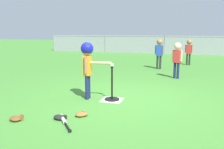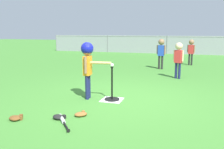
{
  "view_description": "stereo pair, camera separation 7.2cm",
  "coord_description": "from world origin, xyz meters",
  "px_view_note": "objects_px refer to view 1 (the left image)",
  "views": [
    {
      "loc": [
        1.09,
        -4.7,
        1.45
      ],
      "look_at": [
        -0.28,
        -0.1,
        0.55
      ],
      "focal_mm": 37.52,
      "sensor_mm": 36.0,
      "label": 1
    },
    {
      "loc": [
        1.16,
        -4.68,
        1.45
      ],
      "look_at": [
        -0.28,
        -0.1,
        0.55
      ],
      "focal_mm": 37.52,
      "sensor_mm": 36.0,
      "label": 2
    }
  ],
  "objects_px": {
    "batter_child": "(88,59)",
    "fielder_deep_right": "(189,49)",
    "batting_tee": "(112,95)",
    "glove_near_bats": "(59,117)",
    "spare_bat_silver": "(64,120)",
    "baseball_on_tee": "(112,65)",
    "fielder_deep_center": "(159,50)",
    "glove_by_plate": "(82,114)",
    "glove_tossed_aside": "(17,118)",
    "glove_outfield_drop": "(16,119)",
    "fielder_near_right": "(177,55)"
  },
  "relations": [
    {
      "from": "batter_child",
      "to": "fielder_deep_right",
      "type": "xyz_separation_m",
      "value": [
        2.18,
        5.96,
        -0.17
      ]
    },
    {
      "from": "batting_tee",
      "to": "glove_near_bats",
      "type": "relative_size",
      "value": 2.67
    },
    {
      "from": "spare_bat_silver",
      "to": "glove_near_bats",
      "type": "relative_size",
      "value": 2.08
    },
    {
      "from": "baseball_on_tee",
      "to": "fielder_deep_center",
      "type": "relative_size",
      "value": 0.06
    },
    {
      "from": "glove_near_bats",
      "to": "spare_bat_silver",
      "type": "bearing_deg",
      "value": -36.87
    },
    {
      "from": "glove_by_plate",
      "to": "glove_tossed_aside",
      "type": "bearing_deg",
      "value": -153.28
    },
    {
      "from": "glove_outfield_drop",
      "to": "baseball_on_tee",
      "type": "bearing_deg",
      "value": 53.26
    },
    {
      "from": "fielder_deep_center",
      "to": "glove_outfield_drop",
      "type": "bearing_deg",
      "value": -105.93
    },
    {
      "from": "fielder_near_right",
      "to": "glove_tossed_aside",
      "type": "distance_m",
      "value": 5.0
    },
    {
      "from": "batter_child",
      "to": "fielder_deep_center",
      "type": "height_order",
      "value": "batter_child"
    },
    {
      "from": "baseball_on_tee",
      "to": "fielder_deep_center",
      "type": "bearing_deg",
      "value": 83.0
    },
    {
      "from": "baseball_on_tee",
      "to": "batter_child",
      "type": "relative_size",
      "value": 0.06
    },
    {
      "from": "fielder_deep_right",
      "to": "spare_bat_silver",
      "type": "xyz_separation_m",
      "value": [
        -2.04,
        -7.32,
        -0.67
      ]
    },
    {
      "from": "glove_near_bats",
      "to": "glove_outfield_drop",
      "type": "relative_size",
      "value": 0.99
    },
    {
      "from": "baseball_on_tee",
      "to": "glove_tossed_aside",
      "type": "distance_m",
      "value": 2.08
    },
    {
      "from": "batter_child",
      "to": "fielder_deep_center",
      "type": "xyz_separation_m",
      "value": [
        1.07,
        4.53,
        -0.13
      ]
    },
    {
      "from": "batting_tee",
      "to": "baseball_on_tee",
      "type": "distance_m",
      "value": 0.63
    },
    {
      "from": "glove_by_plate",
      "to": "glove_outfield_drop",
      "type": "relative_size",
      "value": 1.0
    },
    {
      "from": "glove_tossed_aside",
      "to": "fielder_deep_center",
      "type": "bearing_deg",
      "value": 74.09
    },
    {
      "from": "glove_outfield_drop",
      "to": "spare_bat_silver",
      "type": "bearing_deg",
      "value": 11.66
    },
    {
      "from": "batting_tee",
      "to": "glove_tossed_aside",
      "type": "distance_m",
      "value": 1.95
    },
    {
      "from": "baseball_on_tee",
      "to": "glove_outfield_drop",
      "type": "height_order",
      "value": "baseball_on_tee"
    },
    {
      "from": "batter_child",
      "to": "fielder_near_right",
      "type": "height_order",
      "value": "batter_child"
    },
    {
      "from": "spare_bat_silver",
      "to": "glove_near_bats",
      "type": "xyz_separation_m",
      "value": [
        -0.13,
        0.1,
        0.01
      ]
    },
    {
      "from": "fielder_deep_center",
      "to": "glove_near_bats",
      "type": "bearing_deg",
      "value": -100.45
    },
    {
      "from": "glove_near_bats",
      "to": "glove_outfield_drop",
      "type": "height_order",
      "value": "same"
    },
    {
      "from": "baseball_on_tee",
      "to": "spare_bat_silver",
      "type": "xyz_separation_m",
      "value": [
        -0.39,
        -1.41,
        -0.72
      ]
    },
    {
      "from": "fielder_near_right",
      "to": "glove_near_bats",
      "type": "relative_size",
      "value": 4.14
    },
    {
      "from": "glove_outfield_drop",
      "to": "batter_child",
      "type": "bearing_deg",
      "value": 66.65
    },
    {
      "from": "glove_tossed_aside",
      "to": "baseball_on_tee",
      "type": "bearing_deg",
      "value": 53.12
    },
    {
      "from": "fielder_deep_right",
      "to": "fielder_deep_center",
      "type": "xyz_separation_m",
      "value": [
        -1.11,
        -1.43,
        0.04
      ]
    },
    {
      "from": "glove_near_bats",
      "to": "glove_outfield_drop",
      "type": "distance_m",
      "value": 0.71
    },
    {
      "from": "batting_tee",
      "to": "baseball_on_tee",
      "type": "xyz_separation_m",
      "value": [
        0.0,
        0.0,
        0.63
      ]
    },
    {
      "from": "fielder_deep_right",
      "to": "glove_outfield_drop",
      "type": "relative_size",
      "value": 4.03
    },
    {
      "from": "fielder_near_right",
      "to": "fielder_deep_center",
      "type": "xyz_separation_m",
      "value": [
        -0.69,
        1.7,
        0.03
      ]
    },
    {
      "from": "glove_by_plate",
      "to": "glove_tossed_aside",
      "type": "distance_m",
      "value": 1.06
    },
    {
      "from": "fielder_deep_right",
      "to": "fielder_near_right",
      "type": "relative_size",
      "value": 0.99
    },
    {
      "from": "fielder_deep_right",
      "to": "glove_by_plate",
      "type": "height_order",
      "value": "fielder_deep_right"
    },
    {
      "from": "glove_tossed_aside",
      "to": "glove_near_bats",
      "type": "bearing_deg",
      "value": 20.58
    },
    {
      "from": "glove_outfield_drop",
      "to": "batting_tee",
      "type": "bearing_deg",
      "value": 53.26
    },
    {
      "from": "glove_tossed_aside",
      "to": "glove_by_plate",
      "type": "bearing_deg",
      "value": 26.72
    },
    {
      "from": "spare_bat_silver",
      "to": "batting_tee",
      "type": "bearing_deg",
      "value": 74.69
    },
    {
      "from": "spare_bat_silver",
      "to": "glove_outfield_drop",
      "type": "xyz_separation_m",
      "value": [
        -0.79,
        -0.16,
        0.01
      ]
    },
    {
      "from": "spare_bat_silver",
      "to": "glove_tossed_aside",
      "type": "distance_m",
      "value": 0.8
    },
    {
      "from": "batter_child",
      "to": "fielder_deep_center",
      "type": "distance_m",
      "value": 4.65
    },
    {
      "from": "fielder_deep_right",
      "to": "fielder_deep_center",
      "type": "relative_size",
      "value": 0.95
    },
    {
      "from": "fielder_deep_right",
      "to": "glove_near_bats",
      "type": "relative_size",
      "value": 4.09
    },
    {
      "from": "fielder_deep_right",
      "to": "batter_child",
      "type": "bearing_deg",
      "value": -110.08
    },
    {
      "from": "fielder_deep_center",
      "to": "spare_bat_silver",
      "type": "xyz_separation_m",
      "value": [
        -0.94,
        -5.89,
        -0.71
      ]
    },
    {
      "from": "batting_tee",
      "to": "spare_bat_silver",
      "type": "bearing_deg",
      "value": -105.31
    }
  ]
}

